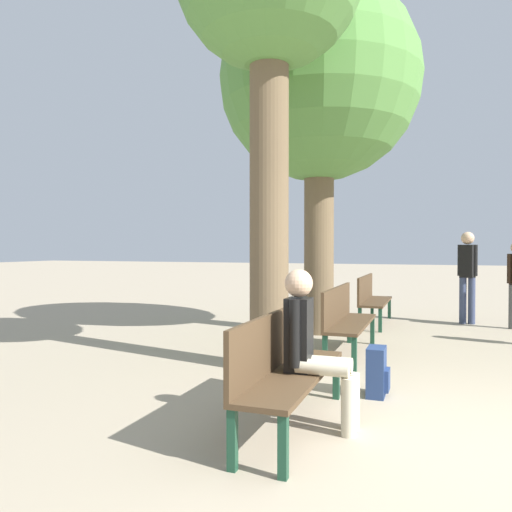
# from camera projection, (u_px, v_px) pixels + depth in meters

# --- Properties ---
(ground_plane) EXTENTS (80.00, 80.00, 0.00)m
(ground_plane) POSITION_uv_depth(u_px,v_px,m) (499.00, 459.00, 3.45)
(ground_plane) COLOR tan
(bench_row_0) EXTENTS (0.44, 1.86, 0.92)m
(bench_row_0) POSITION_uv_depth(u_px,v_px,m) (283.00, 361.00, 4.06)
(bench_row_0) COLOR #4C3823
(bench_row_0) RESTS_ON ground_plane
(bench_row_1) EXTENTS (0.44, 1.86, 0.92)m
(bench_row_1) POSITION_uv_depth(u_px,v_px,m) (345.00, 315.00, 6.77)
(bench_row_1) COLOR #4C3823
(bench_row_1) RESTS_ON ground_plane
(bench_row_2) EXTENTS (0.44, 1.86, 0.92)m
(bench_row_2) POSITION_uv_depth(u_px,v_px,m) (371.00, 296.00, 9.49)
(bench_row_2) COLOR #4C3823
(bench_row_2) RESTS_ON ground_plane
(tree_row_1) EXTENTS (3.38, 3.38, 5.98)m
(tree_row_1) POSITION_uv_depth(u_px,v_px,m) (319.00, 84.00, 8.43)
(tree_row_1) COLOR brown
(tree_row_1) RESTS_ON ground_plane
(person_seated) EXTENTS (0.60, 0.34, 1.29)m
(person_seated) POSITION_uv_depth(u_px,v_px,m) (313.00, 344.00, 4.03)
(person_seated) COLOR beige
(person_seated) RESTS_ON ground_plane
(backpack) EXTENTS (0.21, 0.30, 0.48)m
(backpack) POSITION_uv_depth(u_px,v_px,m) (377.00, 372.00, 4.90)
(backpack) COLOR navy
(backpack) RESTS_ON ground_plane
(pedestrian_near) EXTENTS (0.36, 0.28, 1.76)m
(pedestrian_near) POSITION_uv_depth(u_px,v_px,m) (467.00, 271.00, 9.51)
(pedestrian_near) COLOR #384260
(pedestrian_near) RESTS_ON ground_plane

